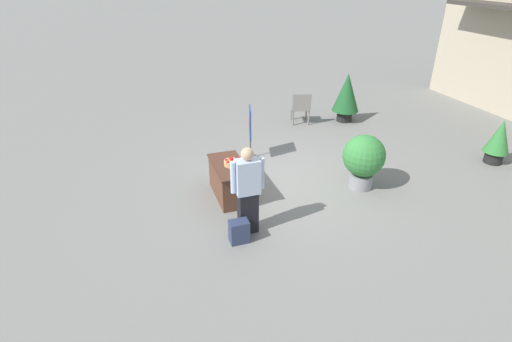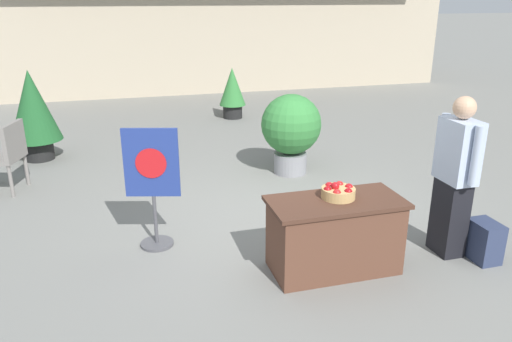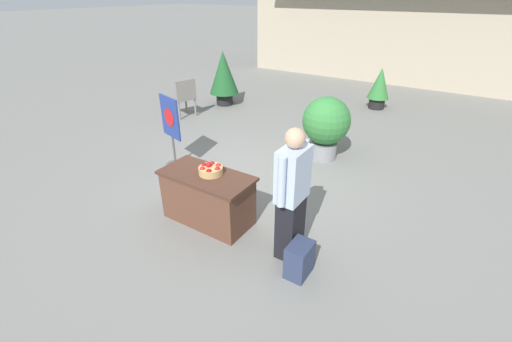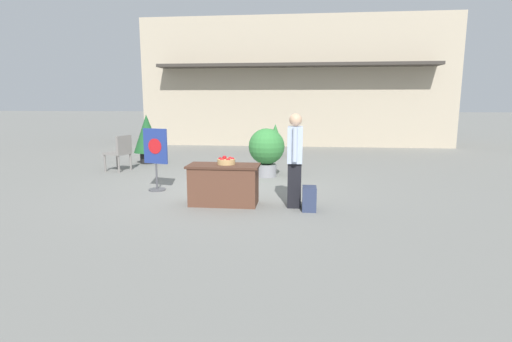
{
  "view_description": "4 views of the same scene",
  "coord_description": "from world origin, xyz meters",
  "views": [
    {
      "loc": [
        7.3,
        -3.07,
        4.41
      ],
      "look_at": [
        0.38,
        -0.75,
        0.58
      ],
      "focal_mm": 28.0,
      "sensor_mm": 36.0,
      "label": 1
    },
    {
      "loc": [
        -1.7,
        -5.29,
        2.59
      ],
      "look_at": [
        -0.37,
        -0.57,
        0.85
      ],
      "focal_mm": 35.0,
      "sensor_mm": 36.0,
      "label": 2
    },
    {
      "loc": [
        2.99,
        -4.3,
        2.94
      ],
      "look_at": [
        0.62,
        -0.66,
        0.63
      ],
      "focal_mm": 24.0,
      "sensor_mm": 36.0,
      "label": 3
    },
    {
      "loc": [
        1.61,
        -8.36,
        1.9
      ],
      "look_at": [
        0.78,
        -0.86,
        0.56
      ],
      "focal_mm": 28.0,
      "sensor_mm": 36.0,
      "label": 4
    }
  ],
  "objects": [
    {
      "name": "ground_plane",
      "position": [
        0.0,
        0.0,
        0.0
      ],
      "size": [
        120.0,
        120.0,
        0.0
      ],
      "primitive_type": "plane",
      "color": "slate"
    },
    {
      "name": "display_table",
      "position": [
        0.23,
        -1.28,
        0.37
      ],
      "size": [
        1.3,
        0.64,
        0.74
      ],
      "color": "brown",
      "rests_on": "ground_plane"
    },
    {
      "name": "apple_basket",
      "position": [
        0.27,
        -1.23,
        0.8
      ],
      "size": [
        0.33,
        0.33,
        0.16
      ],
      "color": "tan",
      "rests_on": "display_table"
    },
    {
      "name": "person_visitor",
      "position": [
        1.52,
        -1.29,
        0.85
      ],
      "size": [
        0.26,
        0.61,
        1.68
      ],
      "rotation": [
        0.0,
        0.0,
        3.14
      ],
      "color": "black",
      "rests_on": "ground_plane"
    },
    {
      "name": "backpack",
      "position": [
        1.79,
        -1.53,
        0.21
      ],
      "size": [
        0.24,
        0.34,
        0.42
      ],
      "color": "#2D3856",
      "rests_on": "ground_plane"
    },
    {
      "name": "poster_board",
      "position": [
        -1.42,
        -0.3,
        0.72
      ],
      "size": [
        0.56,
        0.36,
        1.32
      ],
      "rotation": [
        0.0,
        0.0,
        -1.84
      ],
      "color": "#4C4C51",
      "rests_on": "ground_plane"
    },
    {
      "name": "patio_chair",
      "position": [
        -3.24,
        1.89,
        0.55
      ],
      "size": [
        0.68,
        0.68,
        0.97
      ],
      "rotation": [
        0.0,
        0.0,
        2.86
      ],
      "color": "gray",
      "rests_on": "ground_plane"
    },
    {
      "name": "potted_plant_far_right",
      "position": [
        0.75,
        5.31,
        0.61
      ],
      "size": [
        0.58,
        0.58,
        1.11
      ],
      "color": "black",
      "rests_on": "ground_plane"
    },
    {
      "name": "potted_plant_near_left",
      "position": [
        0.77,
        1.54,
        0.7
      ],
      "size": [
        0.9,
        0.9,
        1.21
      ],
      "color": "gray",
      "rests_on": "ground_plane"
    },
    {
      "name": "potted_plant_near_right",
      "position": [
        -3.02,
        3.3,
        0.84
      ],
      "size": [
        0.81,
        0.81,
        1.48
      ],
      "color": "black",
      "rests_on": "ground_plane"
    }
  ]
}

